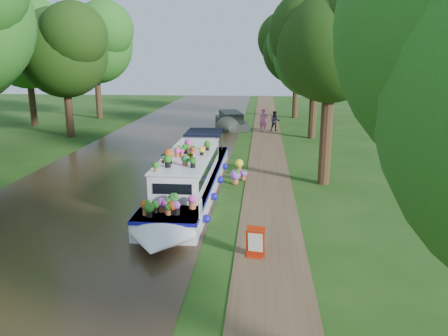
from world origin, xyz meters
TOP-DOWN VIEW (x-y plane):
  - ground at (0.00, 0.00)m, footprint 100.00×100.00m
  - canal_water at (-6.00, 0.00)m, footprint 10.00×100.00m
  - towpath at (1.20, 0.00)m, footprint 2.20×100.00m
  - plant_boat at (-2.25, 0.59)m, footprint 2.29×13.52m
  - tree_near_overhang at (3.79, 3.06)m, footprint 5.52×5.28m
  - tree_near_mid at (4.48, 15.08)m, footprint 6.90×6.60m
  - tree_near_far at (3.98, 26.09)m, footprint 7.59×7.26m
  - tree_far_c at (-13.52, 14.08)m, footprint 7.13×6.82m
  - tree_far_d at (-15.02, 24.10)m, footprint 8.05×7.70m
  - tree_far_h at (-19.02, 19.09)m, footprint 7.82×7.48m
  - second_boat at (-1.81, 19.37)m, footprint 3.33×7.24m
  - sandwich_board at (0.72, -5.15)m, footprint 0.59×0.53m
  - pedestrian_pink at (0.92, 17.45)m, footprint 0.73×0.55m
  - pedestrian_dark at (1.86, 17.64)m, footprint 0.79×0.62m
  - verge_plant at (-0.60, 4.57)m, footprint 0.35×0.31m

SIDE VIEW (x-z plane):
  - ground at x=0.00m, z-range 0.00..0.00m
  - canal_water at x=-6.00m, z-range 0.00..0.02m
  - towpath at x=1.20m, z-range 0.00..0.03m
  - verge_plant at x=-0.60m, z-range 0.00..0.37m
  - sandwich_board at x=0.72m, z-range -0.01..0.89m
  - second_boat at x=-1.81m, z-range -0.12..1.21m
  - pedestrian_dark at x=1.86m, z-range 0.03..1.65m
  - plant_boat at x=-2.25m, z-range -0.30..2.00m
  - pedestrian_pink at x=0.92m, z-range 0.03..1.84m
  - tree_near_mid at x=4.48m, z-range 1.74..11.14m
  - tree_far_c at x=-13.52m, z-range 1.73..11.32m
  - tree_near_overhang at x=3.79m, z-range 2.11..11.10m
  - tree_near_far at x=3.98m, z-range 1.90..12.20m
  - tree_far_h at x=-19.02m, z-range 1.89..12.38m
  - tree_far_d at x=-15.02m, z-range 1.97..12.82m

